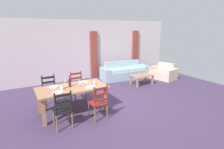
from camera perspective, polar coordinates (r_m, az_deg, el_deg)
The scene contains 27 objects.
ground_plane at distance 5.80m, azimuth 2.28°, elevation -9.18°, with size 9.60×9.60×0.02m, color #453453.
wall_far at distance 8.34m, azimuth -9.75°, elevation 7.71°, with size 9.60×0.16×2.70m, color silver.
curtain_panel_left at distance 8.45m, azimuth -5.79°, elevation 6.23°, with size 0.35×0.08×2.20m, color brown.
curtain_panel_right at distance 9.66m, azimuth 7.43°, elevation 7.24°, with size 0.35×0.08×2.20m, color brown.
dining_table at distance 5.08m, azimuth -12.63°, elevation -4.89°, with size 1.90×0.96×0.75m.
dining_chair_near_left at distance 4.40m, azimuth -15.56°, elevation -10.87°, with size 0.42×0.40×0.96m.
dining_chair_near_right at distance 4.65m, azimuth -4.25°, elevation -8.89°, with size 0.44×0.42×0.96m.
dining_chair_far_left at distance 5.73m, azimuth -19.35°, elevation -5.09°, with size 0.43×0.41×0.96m.
dining_chair_far_right at distance 5.97m, azimuth -10.97°, elevation -3.72°, with size 0.43×0.41×0.96m.
dinner_plate_near_left at distance 4.72m, azimuth -17.02°, elevation -5.50°, with size 0.24×0.24×0.02m, color white.
fork_near_left at distance 4.70m, azimuth -18.81°, elevation -5.83°, with size 0.02×0.17×0.01m, color silver.
dinner_plate_near_right at distance 4.97m, azimuth -6.87°, elevation -3.91°, with size 0.24×0.24×0.02m, color white.
fork_near_right at distance 4.92m, azimuth -8.48°, elevation -4.24°, with size 0.02×0.17×0.01m, color silver.
dinner_plate_far_left at distance 5.19m, azimuth -18.27°, elevation -3.78°, with size 0.24×0.24×0.02m, color white.
fork_far_left at distance 5.16m, azimuth -19.90°, elevation -4.07°, with size 0.02×0.17×0.01m, color silver.
dinner_plate_far_right at distance 5.41m, azimuth -8.93°, elevation -2.42°, with size 0.24×0.24×0.02m, color white.
fork_far_right at distance 5.37m, azimuth -10.42°, elevation -2.71°, with size 0.02×0.17×0.01m, color silver.
wine_bottle at distance 5.06m, azimuth -13.46°, elevation -2.59°, with size 0.07×0.07×0.32m.
wine_glass_near_left at distance 4.82m, azimuth -15.80°, elevation -3.72°, with size 0.06×0.06×0.16m.
wine_glass_near_right at distance 5.08m, azimuth -5.72°, elevation -2.25°, with size 0.06×0.06×0.16m.
coffee_cup_primary at distance 5.17m, azimuth -9.46°, elevation -2.83°, with size 0.07×0.07×0.09m, color beige.
coffee_cup_secondary at distance 4.95m, azimuth -15.86°, elevation -4.03°, with size 0.07×0.07×0.09m, color beige.
candle_tall at distance 5.00m, azimuth -14.78°, elevation -3.29°, with size 0.05×0.05×0.29m.
candle_short at distance 5.06m, azimuth -10.42°, elevation -3.20°, with size 0.05×0.05×0.19m.
couch at distance 8.50m, azimuth 3.97°, elevation 0.76°, with size 2.35×1.02×0.80m.
coffee_table at distance 7.59m, azimuth 9.58°, elevation -0.63°, with size 0.90×0.56×0.42m.
armchair_upholstered at distance 8.81m, azimuth 16.20°, elevation 0.41°, with size 1.02×1.30×0.72m.
Camera 1 is at (-2.81, -4.49, 2.34)m, focal length 28.41 mm.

